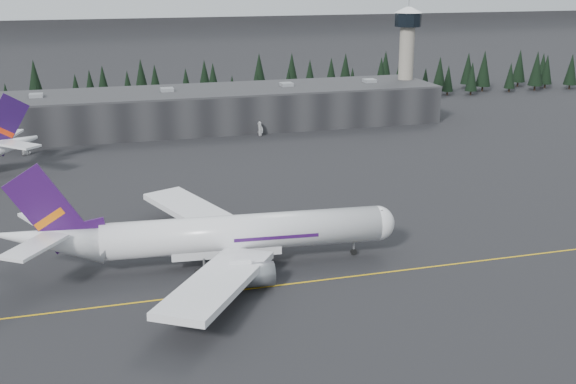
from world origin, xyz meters
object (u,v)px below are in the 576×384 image
object	(u,v)px
gse_vehicle_a	(26,153)
gse_vehicle_b	(261,133)
control_tower	(407,49)
terminal	(199,109)
jet_main	(209,236)

from	to	relation	value
gse_vehicle_a	gse_vehicle_b	xyz separation A→B (m)	(69.60, 5.60, 0.13)
gse_vehicle_b	control_tower	bearing A→B (deg)	112.79
terminal	control_tower	xyz separation A→B (m)	(75.00, 3.00, 17.11)
control_tower	jet_main	xyz separation A→B (m)	(-92.40, -118.67, -17.71)
gse_vehicle_a	gse_vehicle_b	size ratio (longest dim) A/B	1.01
terminal	gse_vehicle_a	world-z (taller)	terminal
control_tower	gse_vehicle_b	distance (m)	65.68
jet_main	gse_vehicle_a	world-z (taller)	jet_main
terminal	jet_main	bearing A→B (deg)	-98.56
control_tower	gse_vehicle_a	xyz separation A→B (m)	(-127.96, -25.52, -22.76)
jet_main	gse_vehicle_b	distance (m)	104.57
terminal	gse_vehicle_b	xyz separation A→B (m)	(16.64, -16.92, -5.52)
control_tower	gse_vehicle_b	xyz separation A→B (m)	(-58.36, -19.92, -22.63)
control_tower	gse_vehicle_b	world-z (taller)	control_tower
terminal	gse_vehicle_b	size ratio (longest dim) A/B	35.06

